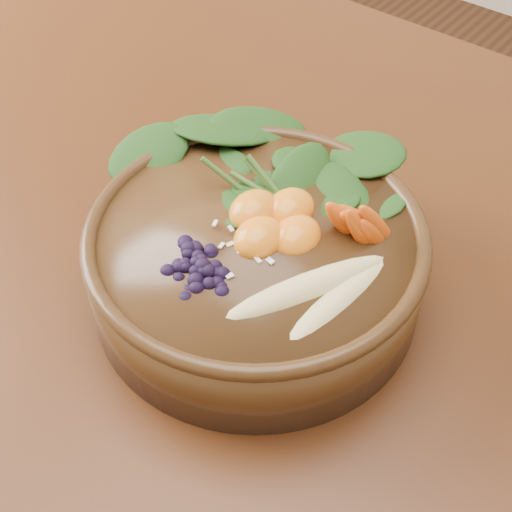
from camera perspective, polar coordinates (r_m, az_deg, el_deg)
ground at (r=1.38m, az=-4.58°, el=-17.93°), size 4.00×4.00×0.00m
dining_table at (r=0.84m, az=-7.19°, el=1.84°), size 1.60×0.90×0.75m
stoneware_bowl at (r=0.62m, az=-0.00°, el=-0.64°), size 0.36×0.36×0.08m
kale_heap at (r=0.63m, az=2.08°, el=7.89°), size 0.23×0.22×0.04m
carrot_cluster at (r=0.57m, az=9.39°, el=4.93°), size 0.07×0.07×0.08m
banana_halves at (r=0.54m, az=5.49°, el=-1.93°), size 0.09×0.15×0.03m
mandarin_cluster at (r=0.59m, az=1.54°, el=3.63°), size 0.11×0.11×0.03m
blueberry_pile at (r=0.55m, az=-4.87°, el=0.68°), size 0.16×0.13×0.04m
coconut_flakes at (r=0.58m, az=-1.49°, el=1.28°), size 0.11×0.09×0.01m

